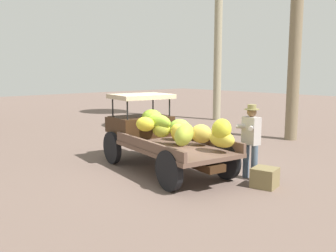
{
  "coord_description": "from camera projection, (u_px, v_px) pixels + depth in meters",
  "views": [
    {
      "loc": [
        -6.93,
        6.43,
        2.53
      ],
      "look_at": [
        -0.18,
        0.27,
        1.16
      ],
      "focal_mm": 40.19,
      "sensor_mm": 36.0,
      "label": 1
    }
  ],
  "objects": [
    {
      "name": "farmer",
      "position": [
        251.0,
        137.0,
        8.68
      ],
      "size": [
        0.52,
        0.48,
        1.75
      ],
      "rotation": [
        0.0,
        0.0,
        1.43
      ],
      "color": "#4D5E71",
      "rests_on": "ground"
    },
    {
      "name": "wooden_crate",
      "position": [
        265.0,
        177.0,
        8.17
      ],
      "size": [
        0.6,
        0.6,
        0.43
      ],
      "primitive_type": "cube",
      "rotation": [
        0.0,
        0.0,
        0.23
      ],
      "color": "olive",
      "rests_on": "ground"
    },
    {
      "name": "truck",
      "position": [
        159.0,
        133.0,
        9.68
      ],
      "size": [
        4.61,
        2.38,
        1.88
      ],
      "rotation": [
        0.0,
        0.0,
        -0.16
      ],
      "color": "#362111",
      "rests_on": "ground"
    },
    {
      "name": "ground_plane",
      "position": [
        171.0,
        169.0,
        9.73
      ],
      "size": [
        60.0,
        60.0,
        0.0
      ],
      "primitive_type": "plane",
      "color": "#6C574E"
    }
  ]
}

